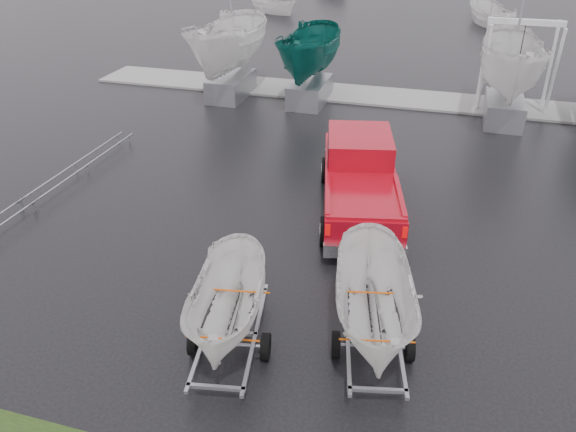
% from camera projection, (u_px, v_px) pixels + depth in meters
% --- Properties ---
extents(ground_plane, '(120.00, 120.00, 0.00)m').
position_uv_depth(ground_plane, '(313.00, 220.00, 17.64)').
color(ground_plane, black).
rests_on(ground_plane, ground).
extents(dock, '(30.00, 3.00, 0.12)m').
position_uv_depth(dock, '(375.00, 96.00, 28.47)').
color(dock, gray).
rests_on(dock, ground).
extents(pickup_truck, '(3.58, 6.88, 2.18)m').
position_uv_depth(pickup_truck, '(360.00, 174.00, 17.93)').
color(pickup_truck, '#A00816').
rests_on(pickup_truck, ground).
extents(trailer_hitched, '(2.05, 3.77, 5.04)m').
position_uv_depth(trailer_hitched, '(381.00, 248.00, 11.24)').
color(trailer_hitched, '#919499').
rests_on(trailer_hitched, ground).
extents(trailer_parked, '(1.88, 3.75, 4.51)m').
position_uv_depth(trailer_parked, '(226.00, 257.00, 11.43)').
color(trailer_parked, '#919499').
rests_on(trailer_parked, ground).
extents(boat_hoist, '(3.30, 2.18, 4.12)m').
position_uv_depth(boat_hoist, '(520.00, 52.00, 25.61)').
color(boat_hoist, silver).
rests_on(boat_hoist, ground).
extents(keelboat_0, '(2.81, 3.20, 10.99)m').
position_uv_depth(keelboat_0, '(227.00, 4.00, 26.29)').
color(keelboat_0, '#919499').
rests_on(keelboat_0, ground).
extents(keelboat_1, '(2.49, 3.20, 7.72)m').
position_uv_depth(keelboat_1, '(311.00, 19.00, 25.74)').
color(keelboat_1, '#919499').
rests_on(keelboat_1, ground).
extents(keelboat_2, '(2.72, 3.20, 10.90)m').
position_uv_depth(keelboat_2, '(521.00, 22.00, 23.22)').
color(keelboat_2, '#919499').
rests_on(keelboat_2, ground).
extents(mast_rack_0, '(0.56, 6.50, 0.06)m').
position_uv_depth(mast_rack_0, '(81.00, 164.00, 20.47)').
color(mast_rack_0, '#919499').
rests_on(mast_rack_0, ground).
extents(moored_boat_0, '(2.92, 2.91, 10.76)m').
position_uv_depth(moored_boat_0, '(274.00, 12.00, 49.21)').
color(moored_boat_0, silver).
rests_on(moored_boat_0, ground).
extents(moored_boat_2, '(3.23, 3.27, 11.32)m').
position_uv_depth(moored_boat_2, '(489.00, 24.00, 44.70)').
color(moored_boat_2, silver).
rests_on(moored_boat_2, ground).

